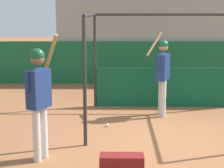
# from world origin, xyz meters

# --- Properties ---
(ground_plane) EXTENTS (60.00, 60.00, 0.00)m
(ground_plane) POSITION_xyz_m (0.00, 0.00, 0.00)
(ground_plane) COLOR #935B38
(outfield_wall) EXTENTS (24.00, 0.12, 1.48)m
(outfield_wall) POSITION_xyz_m (0.00, 6.05, 0.74)
(outfield_wall) COLOR #196038
(outfield_wall) RESTS_ON ground
(bleacher_section) EXTENTS (5.95, 3.20, 3.16)m
(bleacher_section) POSITION_xyz_m (0.00, 7.71, 1.58)
(bleacher_section) COLOR #9E9E99
(bleacher_section) RESTS_ON ground
(batting_cage) EXTENTS (3.87, 3.08, 2.46)m
(batting_cage) POSITION_xyz_m (0.47, 2.30, 1.05)
(batting_cage) COLOR #282828
(batting_cage) RESTS_ON ground
(player_batter) EXTENTS (0.61, 0.98, 2.00)m
(player_batter) POSITION_xyz_m (0.25, 1.96, 1.13)
(player_batter) COLOR silver
(player_batter) RESTS_ON ground
(player_waiting) EXTENTS (0.54, 0.76, 2.15)m
(player_waiting) POSITION_xyz_m (-2.13, -0.87, 1.18)
(player_waiting) COLOR silver
(player_waiting) RESTS_ON ground
(equipment_bag) EXTENTS (0.70, 0.28, 0.28)m
(equipment_bag) POSITION_xyz_m (-0.75, -1.36, 0.14)
(equipment_bag) COLOR maroon
(equipment_bag) RESTS_ON ground
(baseball) EXTENTS (0.07, 0.07, 0.07)m
(baseball) POSITION_xyz_m (-1.05, 1.00, 0.04)
(baseball) COLOR white
(baseball) RESTS_ON ground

